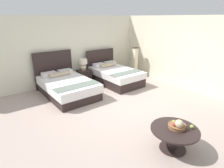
{
  "coord_description": "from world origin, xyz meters",
  "views": [
    {
      "loc": [
        -3.3,
        -3.66,
        2.48
      ],
      "look_at": [
        -0.15,
        0.56,
        0.59
      ],
      "focal_mm": 29.91,
      "sensor_mm": 36.0,
      "label": 1
    }
  ],
  "objects_px": {
    "bed_near_window": "(67,86)",
    "coffee_table": "(174,134)",
    "nightstand": "(84,77)",
    "loose_apple": "(192,127)",
    "table_lamp": "(83,63)",
    "fruit_bowl": "(178,125)",
    "bed_near_corner": "(114,75)",
    "floor_lamp_corner": "(135,62)"
  },
  "relations": [
    {
      "from": "bed_near_window",
      "to": "table_lamp",
      "type": "xyz_separation_m",
      "value": [
        1.04,
        0.69,
        0.49
      ]
    },
    {
      "from": "nightstand",
      "to": "coffee_table",
      "type": "relative_size",
      "value": 0.58
    },
    {
      "from": "coffee_table",
      "to": "fruit_bowl",
      "type": "height_order",
      "value": "fruit_bowl"
    },
    {
      "from": "table_lamp",
      "to": "floor_lamp_corner",
      "type": "xyz_separation_m",
      "value": [
        2.3,
        -0.47,
        -0.17
      ]
    },
    {
      "from": "nightstand",
      "to": "table_lamp",
      "type": "height_order",
      "value": "table_lamp"
    },
    {
      "from": "bed_near_window",
      "to": "bed_near_corner",
      "type": "distance_m",
      "value": 2.02
    },
    {
      "from": "table_lamp",
      "to": "coffee_table",
      "type": "distance_m",
      "value": 4.62
    },
    {
      "from": "coffee_table",
      "to": "floor_lamp_corner",
      "type": "height_order",
      "value": "floor_lamp_corner"
    },
    {
      "from": "bed_near_window",
      "to": "loose_apple",
      "type": "xyz_separation_m",
      "value": [
        0.79,
        -4.06,
        0.19
      ]
    },
    {
      "from": "nightstand",
      "to": "loose_apple",
      "type": "xyz_separation_m",
      "value": [
        -0.25,
        -4.73,
        0.23
      ]
    },
    {
      "from": "bed_near_window",
      "to": "loose_apple",
      "type": "height_order",
      "value": "bed_near_window"
    },
    {
      "from": "fruit_bowl",
      "to": "floor_lamp_corner",
      "type": "height_order",
      "value": "floor_lamp_corner"
    },
    {
      "from": "table_lamp",
      "to": "floor_lamp_corner",
      "type": "bearing_deg",
      "value": -11.49
    },
    {
      "from": "bed_near_corner",
      "to": "nightstand",
      "type": "bearing_deg",
      "value": 145.19
    },
    {
      "from": "nightstand",
      "to": "fruit_bowl",
      "type": "bearing_deg",
      "value": -95.93
    },
    {
      "from": "bed_near_corner",
      "to": "coffee_table",
      "type": "xyz_separation_m",
      "value": [
        -1.51,
        -3.86,
        0.02
      ]
    },
    {
      "from": "bed_near_corner",
      "to": "loose_apple",
      "type": "height_order",
      "value": "bed_near_corner"
    },
    {
      "from": "bed_near_corner",
      "to": "coffee_table",
      "type": "distance_m",
      "value": 4.15
    },
    {
      "from": "bed_near_corner",
      "to": "table_lamp",
      "type": "bearing_deg",
      "value": 144.41
    },
    {
      "from": "loose_apple",
      "to": "bed_near_corner",
      "type": "bearing_deg",
      "value": 73.02
    },
    {
      "from": "bed_near_corner",
      "to": "nightstand",
      "type": "xyz_separation_m",
      "value": [
        -0.98,
        0.68,
        -0.05
      ]
    },
    {
      "from": "table_lamp",
      "to": "fruit_bowl",
      "type": "relative_size",
      "value": 1.27
    },
    {
      "from": "nightstand",
      "to": "coffee_table",
      "type": "bearing_deg",
      "value": -96.57
    },
    {
      "from": "nightstand",
      "to": "coffee_table",
      "type": "xyz_separation_m",
      "value": [
        -0.52,
        -4.55,
        0.07
      ]
    },
    {
      "from": "floor_lamp_corner",
      "to": "nightstand",
      "type": "bearing_deg",
      "value": 168.99
    },
    {
      "from": "fruit_bowl",
      "to": "floor_lamp_corner",
      "type": "bearing_deg",
      "value": 56.04
    },
    {
      "from": "bed_near_corner",
      "to": "floor_lamp_corner",
      "type": "relative_size",
      "value": 1.7
    },
    {
      "from": "nightstand",
      "to": "floor_lamp_corner",
      "type": "xyz_separation_m",
      "value": [
        2.3,
        -0.45,
        0.36
      ]
    },
    {
      "from": "bed_near_window",
      "to": "coffee_table",
      "type": "height_order",
      "value": "bed_near_window"
    },
    {
      "from": "bed_near_window",
      "to": "loose_apple",
      "type": "bearing_deg",
      "value": -79.02
    },
    {
      "from": "bed_near_window",
      "to": "coffee_table",
      "type": "distance_m",
      "value": 3.91
    },
    {
      "from": "bed_near_corner",
      "to": "fruit_bowl",
      "type": "relative_size",
      "value": 6.2
    },
    {
      "from": "bed_near_corner",
      "to": "floor_lamp_corner",
      "type": "xyz_separation_m",
      "value": [
        1.31,
        0.24,
        0.31
      ]
    },
    {
      "from": "bed_near_corner",
      "to": "table_lamp",
      "type": "xyz_separation_m",
      "value": [
        -0.98,
        0.7,
        0.48
      ]
    },
    {
      "from": "bed_near_corner",
      "to": "fruit_bowl",
      "type": "bearing_deg",
      "value": -110.59
    },
    {
      "from": "floor_lamp_corner",
      "to": "coffee_table",
      "type": "bearing_deg",
      "value": -124.52
    },
    {
      "from": "nightstand",
      "to": "floor_lamp_corner",
      "type": "height_order",
      "value": "floor_lamp_corner"
    },
    {
      "from": "bed_near_corner",
      "to": "floor_lamp_corner",
      "type": "distance_m",
      "value": 1.37
    },
    {
      "from": "coffee_table",
      "to": "bed_near_window",
      "type": "bearing_deg",
      "value": 97.62
    },
    {
      "from": "nightstand",
      "to": "coffee_table",
      "type": "distance_m",
      "value": 4.58
    },
    {
      "from": "loose_apple",
      "to": "floor_lamp_corner",
      "type": "xyz_separation_m",
      "value": [
        2.55,
        4.28,
        0.13
      ]
    },
    {
      "from": "nightstand",
      "to": "floor_lamp_corner",
      "type": "distance_m",
      "value": 2.37
    }
  ]
}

